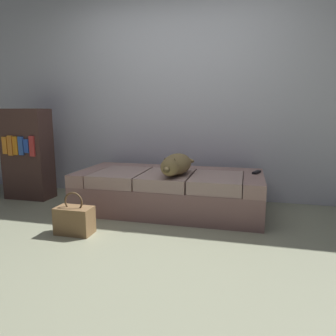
{
  "coord_description": "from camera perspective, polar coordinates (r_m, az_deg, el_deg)",
  "views": [
    {
      "loc": [
        0.78,
        -2.05,
        1.05
      ],
      "look_at": [
        0.0,
        1.07,
        0.48
      ],
      "focal_mm": 33.11,
      "sensor_mm": 36.0,
      "label": 1
    }
  ],
  "objects": [
    {
      "name": "ground_plane",
      "position": [
        2.43,
        -6.39,
        -15.56
      ],
      "size": [
        10.0,
        10.0,
        0.0
      ],
      "primitive_type": "plane",
      "color": "gray"
    },
    {
      "name": "back_wall",
      "position": [
        3.91,
        2.6,
        15.23
      ],
      "size": [
        6.4,
        0.1,
        2.8
      ],
      "primitive_type": "cube",
      "color": "silver",
      "rests_on": "ground"
    },
    {
      "name": "couch",
      "position": [
        3.36,
        0.21,
        -4.31
      ],
      "size": [
        1.95,
        0.9,
        0.43
      ],
      "color": "#896561",
      "rests_on": "ground"
    },
    {
      "name": "dog_tan",
      "position": [
        3.12,
        1.47,
        0.63
      ],
      "size": [
        0.32,
        0.64,
        0.22
      ],
      "color": "olive",
      "rests_on": "couch"
    },
    {
      "name": "tv_remote",
      "position": [
        3.36,
        15.97,
        -0.77
      ],
      "size": [
        0.1,
        0.16,
        0.02
      ],
      "primitive_type": "cube",
      "rotation": [
        0.0,
        0.0,
        -0.38
      ],
      "color": "black",
      "rests_on": "couch"
    },
    {
      "name": "handbag",
      "position": [
        2.87,
        -16.84,
        -9.11
      ],
      "size": [
        0.32,
        0.18,
        0.38
      ],
      "color": "brown",
      "rests_on": "ground"
    },
    {
      "name": "bookshelf",
      "position": [
        4.18,
        -24.42,
        2.34
      ],
      "size": [
        0.56,
        0.3,
        1.1
      ],
      "color": "#48302A",
      "rests_on": "ground"
    }
  ]
}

